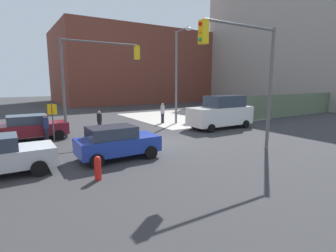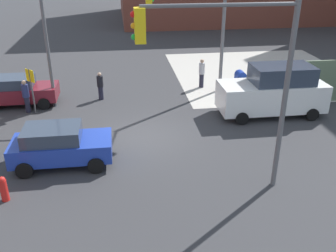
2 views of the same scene
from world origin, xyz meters
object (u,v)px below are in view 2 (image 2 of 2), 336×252
(mailbox_blue, at_px, (240,82))
(van_white_delivery, at_px, (274,91))
(traffic_signal_se_corner, at_px, (231,64))
(pedestrian_walking_north, at_px, (202,73))
(coupe_blue, at_px, (60,145))
(pedestrian_waiting, at_px, (26,96))
(fire_hydrant, at_px, (4,188))
(traffic_signal_nw_corner, at_px, (88,19))
(street_lamp_corner, at_px, (225,13))
(coupe_maroon, at_px, (18,90))
(pedestrian_crossing, at_px, (100,86))

(mailbox_blue, height_order, van_white_delivery, van_white_delivery)
(traffic_signal_se_corner, bearing_deg, pedestrian_walking_north, 81.63)
(coupe_blue, height_order, pedestrian_waiting, pedestrian_waiting)
(traffic_signal_se_corner, relative_size, fire_hydrant, 6.91)
(van_white_delivery, xyz_separation_m, pedestrian_waiting, (-12.73, 2.00, -0.36))
(pedestrian_waiting, bearing_deg, traffic_signal_nw_corner, -52.03)
(street_lamp_corner, xyz_separation_m, van_white_delivery, (1.80, -3.64, -3.42))
(coupe_blue, xyz_separation_m, van_white_delivery, (10.30, 3.72, 0.44))
(fire_hydrant, height_order, van_white_delivery, van_white_delivery)
(traffic_signal_se_corner, distance_m, pedestrian_walking_north, 11.71)
(mailbox_blue, bearing_deg, van_white_delivery, -77.20)
(coupe_blue, relative_size, pedestrian_walking_north, 2.16)
(pedestrian_walking_north, bearing_deg, pedestrian_waiting, 122.20)
(coupe_maroon, bearing_deg, van_white_delivery, -13.29)
(traffic_signal_nw_corner, relative_size, mailbox_blue, 4.55)
(coupe_blue, distance_m, pedestrian_walking_north, 11.33)
(pedestrian_waiting, bearing_deg, fire_hydrant, -147.70)
(coupe_maroon, bearing_deg, coupe_blue, -65.71)
(mailbox_blue, relative_size, fire_hydrant, 1.52)
(van_white_delivery, relative_size, pedestrian_crossing, 3.36)
(fire_hydrant, distance_m, pedestrian_walking_north, 14.12)
(street_lamp_corner, height_order, van_white_delivery, street_lamp_corner)
(street_lamp_corner, relative_size, coupe_maroon, 1.96)
(traffic_signal_nw_corner, bearing_deg, mailbox_blue, 3.36)
(pedestrian_walking_north, bearing_deg, coupe_maroon, 115.24)
(pedestrian_crossing, bearing_deg, street_lamp_corner, -9.38)
(traffic_signal_se_corner, relative_size, pedestrian_waiting, 3.68)
(pedestrian_crossing, relative_size, pedestrian_walking_north, 0.89)
(van_white_delivery, bearing_deg, pedestrian_walking_north, 120.12)
(coupe_maroon, xyz_separation_m, pedestrian_crossing, (4.48, 0.23, -0.01))
(traffic_signal_nw_corner, relative_size, traffic_signal_se_corner, 1.00)
(fire_hydrant, bearing_deg, traffic_signal_se_corner, -2.27)
(pedestrian_waiting, xyz_separation_m, pedestrian_walking_north, (10.00, 2.70, 0.03))
(mailbox_blue, height_order, coupe_maroon, coupe_maroon)
(fire_hydrant, distance_m, pedestrian_crossing, 9.87)
(van_white_delivery, bearing_deg, coupe_blue, -160.16)
(traffic_signal_nw_corner, xyz_separation_m, pedestrian_waiting, (-3.48, -0.70, -3.72))
(pedestrian_waiting, bearing_deg, mailbox_blue, -57.70)
(street_lamp_corner, bearing_deg, traffic_signal_nw_corner, -172.84)
(traffic_signal_nw_corner, distance_m, coupe_maroon, 5.66)
(street_lamp_corner, relative_size, coupe_blue, 2.05)
(traffic_signal_nw_corner, bearing_deg, pedestrian_waiting, -168.62)
(traffic_signal_se_corner, height_order, van_white_delivery, traffic_signal_se_corner)
(fire_hydrant, relative_size, coupe_maroon, 0.23)
(coupe_maroon, relative_size, pedestrian_waiting, 2.31)
(street_lamp_corner, bearing_deg, pedestrian_walking_north, 131.23)
(mailbox_blue, height_order, pedestrian_walking_north, pedestrian_walking_north)
(traffic_signal_se_corner, xyz_separation_m, fire_hydrant, (-7.58, 0.30, -4.12))
(coupe_maroon, bearing_deg, traffic_signal_se_corner, -46.25)
(traffic_signal_nw_corner, bearing_deg, traffic_signal_se_corner, -61.41)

